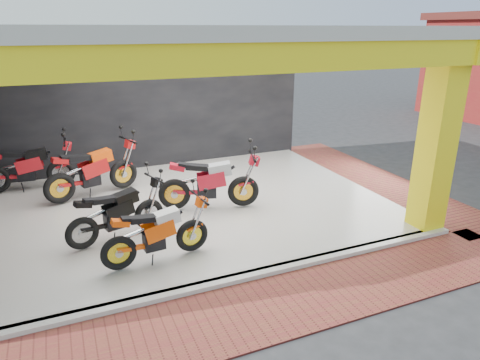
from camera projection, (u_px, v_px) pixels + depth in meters
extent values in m
plane|color=#2D2D30|center=(229.00, 249.00, 7.53)|extent=(80.00, 80.00, 0.00)
cube|color=white|center=(195.00, 205.00, 9.24)|extent=(8.00, 6.00, 0.10)
cube|color=beige|center=(188.00, 32.00, 8.06)|extent=(8.40, 6.40, 0.20)
cube|color=black|center=(157.00, 105.00, 11.36)|extent=(8.20, 0.20, 3.50)
cube|color=yellow|center=(437.00, 141.00, 7.68)|extent=(0.50, 0.50, 3.50)
cube|color=yellow|center=(255.00, 58.00, 5.56)|extent=(8.40, 0.30, 0.40)
cube|color=yellow|center=(359.00, 45.00, 9.63)|extent=(0.30, 6.40, 0.40)
cube|color=white|center=(253.00, 275.00, 6.63)|extent=(8.00, 0.20, 0.10)
cube|color=maroon|center=(276.00, 305.00, 5.96)|extent=(9.00, 1.40, 0.03)
cube|color=maroon|center=(373.00, 178.00, 11.03)|extent=(1.40, 7.00, 0.03)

